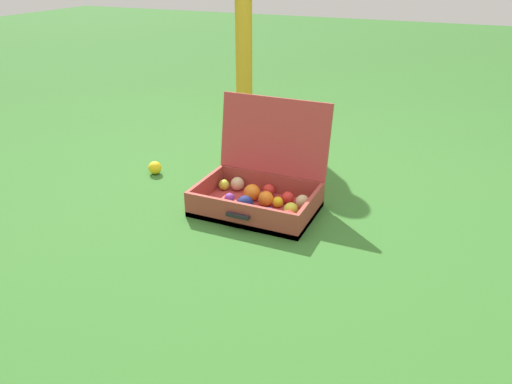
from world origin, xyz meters
TOP-DOWN VIEW (x-y plane):
  - ground_plane at (0.00, 0.00)m, footprint 16.00×16.00m
  - open_suitcase at (-0.04, 0.07)m, footprint 0.56×0.47m
  - stray_ball_on_grass at (-0.75, 0.20)m, footprint 0.07×0.07m

SIDE VIEW (x-z plane):
  - ground_plane at x=0.00m, z-range 0.00..0.00m
  - stray_ball_on_grass at x=-0.75m, z-range 0.00..0.07m
  - open_suitcase at x=-0.04m, z-range -0.14..0.35m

